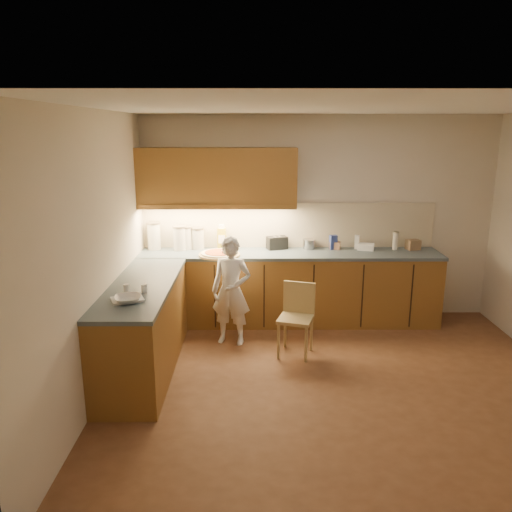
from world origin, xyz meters
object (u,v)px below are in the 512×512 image
at_px(oil_jug, 222,238).
at_px(toaster, 277,243).
at_px(wooden_chair, 297,313).
at_px(pizza_on_board, 219,254).
at_px(child, 231,291).

distance_m(oil_jug, toaster, 0.71).
bearing_deg(wooden_chair, pizza_on_board, 157.04).
xyz_separation_m(child, oil_jug, (-0.15, 0.84, 0.44)).
xyz_separation_m(child, wooden_chair, (0.73, -0.28, -0.17)).
xyz_separation_m(pizza_on_board, child, (0.16, -0.48, -0.32)).
relative_size(pizza_on_board, toaster, 1.77).
bearing_deg(toaster, wooden_chair, -99.31).
bearing_deg(toaster, oil_jug, 161.19).
relative_size(child, oil_jug, 3.94).
bearing_deg(oil_jug, toaster, -0.55).
bearing_deg(pizza_on_board, wooden_chair, -40.28).
height_order(oil_jug, toaster, oil_jug).
height_order(pizza_on_board, child, child).
xyz_separation_m(child, toaster, (0.56, 0.83, 0.38)).
bearing_deg(child, oil_jug, 113.06).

